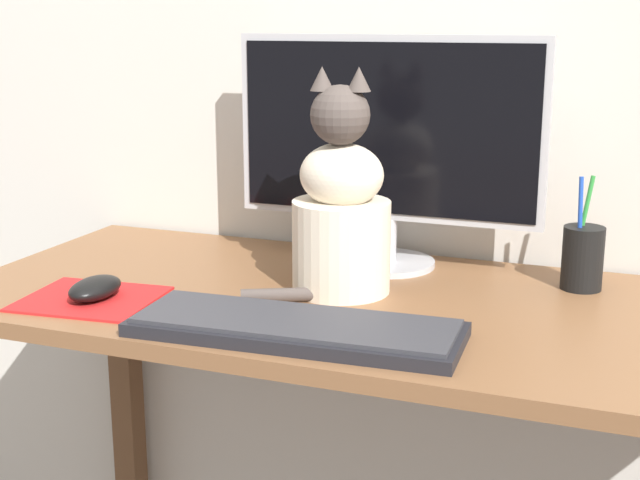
# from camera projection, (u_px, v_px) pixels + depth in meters

# --- Properties ---
(desk) EXTENTS (1.32, 0.57, 0.72)m
(desk) POSITION_uv_depth(u_px,v_px,m) (374.00, 367.00, 1.38)
(desk) COLOR brown
(desk) RESTS_ON ground_plane
(monitor) EXTENTS (0.53, 0.17, 0.39)m
(monitor) POSITION_uv_depth(u_px,v_px,m) (388.00, 142.00, 1.49)
(monitor) COLOR #B2B2B7
(monitor) RESTS_ON desk
(keyboard) EXTENTS (0.46, 0.18, 0.02)m
(keyboard) POSITION_uv_depth(u_px,v_px,m) (296.00, 328.00, 1.20)
(keyboard) COLOR black
(keyboard) RESTS_ON desk
(mousepad_left) EXTENTS (0.21, 0.19, 0.00)m
(mousepad_left) POSITION_uv_depth(u_px,v_px,m) (91.00, 299.00, 1.35)
(mousepad_left) COLOR red
(mousepad_left) RESTS_ON desk
(computer_mouse_left) EXTENTS (0.06, 0.10, 0.03)m
(computer_mouse_left) POSITION_uv_depth(u_px,v_px,m) (95.00, 288.00, 1.35)
(computer_mouse_left) COLOR black
(computer_mouse_left) RESTS_ON mousepad_left
(cat) EXTENTS (0.21, 0.21, 0.35)m
(cat) POSITION_uv_depth(u_px,v_px,m) (341.00, 211.00, 1.37)
(cat) COLOR beige
(cat) RESTS_ON desk
(pen_cup) EXTENTS (0.06, 0.06, 0.18)m
(pen_cup) POSITION_uv_depth(u_px,v_px,m) (583.00, 257.00, 1.40)
(pen_cup) COLOR black
(pen_cup) RESTS_ON desk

